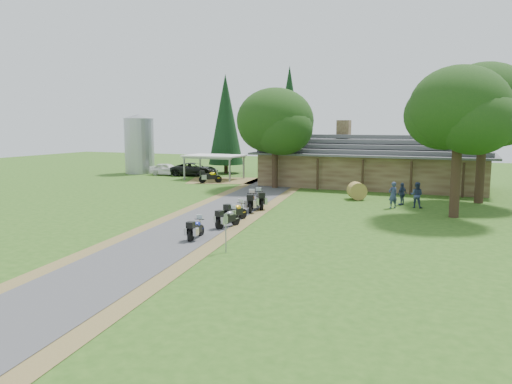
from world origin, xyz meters
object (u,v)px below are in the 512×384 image
at_px(car_white_sedan, 167,168).
at_px(car_dark_suv, 194,166).
at_px(lodge, 372,160).
at_px(motorcycle_row_a, 196,228).
at_px(motorcycle_row_d, 251,201).
at_px(motorcycle_row_e, 260,199).
at_px(motorcycle_row_b, 228,217).
at_px(motorcycle_carport_a, 210,176).
at_px(motorcycle_row_c, 236,211).
at_px(hay_bale, 357,191).
at_px(silo, 139,144).
at_px(carport, 214,167).

xyz_separation_m(car_white_sedan, car_dark_suv, (3.17, 0.71, 0.23)).
distance_m(lodge, motorcycle_row_a, 25.94).
xyz_separation_m(motorcycle_row_d, motorcycle_row_e, (0.06, 1.37, -0.02)).
distance_m(motorcycle_row_a, motorcycle_row_b, 3.19).
distance_m(motorcycle_row_d, motorcycle_carport_a, 16.76).
relative_size(car_white_sedan, motorcycle_row_a, 3.11).
distance_m(motorcycle_row_b, motorcycle_row_e, 6.78).
relative_size(motorcycle_row_e, motorcycle_carport_a, 0.98).
relative_size(motorcycle_row_c, motorcycle_row_e, 0.93).
bearing_deg(motorcycle_row_e, motorcycle_row_a, 151.72).
relative_size(car_dark_suv, motorcycle_carport_a, 2.82).
bearing_deg(lodge, motorcycle_carport_a, -166.53).
xyz_separation_m(car_white_sedan, motorcycle_row_c, (18.71, -21.42, -0.24)).
height_order(motorcycle_row_d, hay_bale, motorcycle_row_d).
distance_m(lodge, motorcycle_row_b, 22.77).
bearing_deg(silo, motorcycle_row_b, -45.86).
height_order(silo, car_white_sedan, silo).
xyz_separation_m(motorcycle_row_e, motorcycle_carport_a, (-10.26, 11.93, 0.02)).
bearing_deg(carport, silo, 168.66).
relative_size(motorcycle_row_a, motorcycle_row_e, 0.85).
relative_size(car_white_sedan, hay_bale, 3.92).
bearing_deg(motorcycle_row_e, carport, 5.68).
bearing_deg(car_white_sedan, hay_bale, -115.70).
distance_m(silo, motorcycle_carport_a, 13.95).
relative_size(carport, car_dark_suv, 1.03).
bearing_deg(hay_bale, motorcycle_row_e, -128.58).
relative_size(carport, motorcycle_row_d, 2.87).
bearing_deg(car_white_sedan, motorcycle_row_d, -137.72).
height_order(car_white_sedan, motorcycle_row_c, car_white_sedan).
relative_size(silo, hay_bale, 5.20).
height_order(motorcycle_row_a, hay_bale, hay_bale).
bearing_deg(carport, motorcycle_row_d, -54.83).
bearing_deg(car_white_sedan, motorcycle_row_c, -142.03).
distance_m(carport, motorcycle_row_c, 23.28).
bearing_deg(carport, car_dark_suv, 150.05).
relative_size(car_dark_suv, motorcycle_row_a, 3.41).
height_order(lodge, motorcycle_row_a, lodge).
bearing_deg(car_dark_suv, carport, -132.98).
height_order(carport, motorcycle_row_c, carport).
xyz_separation_m(car_white_sedan, motorcycle_row_d, (18.25, -17.97, -0.17)).
bearing_deg(motorcycle_carport_a, silo, 115.81).
bearing_deg(motorcycle_carport_a, car_white_sedan, 109.88).
bearing_deg(motorcycle_row_b, lodge, 3.85).
relative_size(silo, motorcycle_carport_a, 3.42).
bearing_deg(motorcycle_row_e, lodge, -49.26).
distance_m(lodge, motorcycle_row_e, 16.46).
bearing_deg(hay_bale, carport, 153.54).
height_order(lodge, motorcycle_row_d, lodge).
bearing_deg(lodge, hay_bale, -87.38).
height_order(motorcycle_row_a, motorcycle_row_e, motorcycle_row_e).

